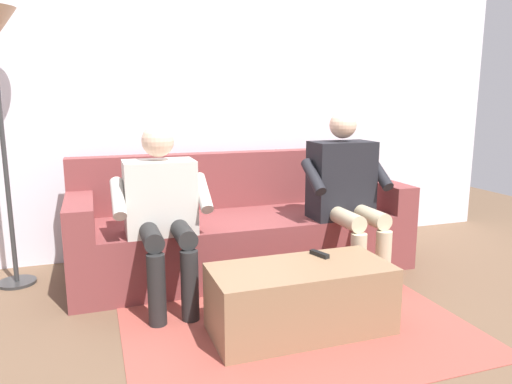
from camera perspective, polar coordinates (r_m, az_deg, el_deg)
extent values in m
plane|color=brown|center=(2.92, 2.66, -13.49)|extent=(8.00, 8.00, 0.00)
cube|color=silver|center=(3.87, -4.28, 10.97)|extent=(5.07, 0.06, 2.42)
cube|color=brown|center=(3.38, -1.09, -6.38)|extent=(2.00, 0.65, 0.40)
cube|color=brown|center=(3.69, -3.00, -1.54)|extent=(2.35, 0.14, 0.82)
cube|color=brown|center=(3.81, 14.68, -3.16)|extent=(0.17, 0.65, 0.60)
cube|color=brown|center=(3.20, -20.09, -6.22)|extent=(0.17, 0.65, 0.60)
cube|color=#8C6B4C|center=(2.58, 5.32, -12.56)|extent=(0.94, 0.44, 0.36)
cube|color=black|center=(3.33, 10.11, 1.43)|extent=(0.42, 0.25, 0.53)
sphere|color=beige|center=(3.29, 10.34, 7.88)|extent=(0.18, 0.18, 0.18)
cylinder|color=#C6B793|center=(3.24, 13.12, -2.71)|extent=(0.11, 0.41, 0.11)
cylinder|color=#C6B793|center=(3.15, 10.34, -2.99)|extent=(0.11, 0.41, 0.11)
cylinder|color=#C6B793|center=(3.15, 14.89, -8.05)|extent=(0.10, 0.10, 0.40)
cylinder|color=#C6B793|center=(3.06, 12.05, -8.51)|extent=(0.10, 0.10, 0.40)
cylinder|color=black|center=(3.38, 14.50, 2.22)|extent=(0.08, 0.27, 0.22)
cylinder|color=black|center=(3.14, 6.86, 1.82)|extent=(0.08, 0.27, 0.22)
cube|color=beige|center=(2.95, -11.37, -0.61)|extent=(0.42, 0.26, 0.45)
sphere|color=beige|center=(2.90, -11.63, 5.99)|extent=(0.19, 0.19, 0.19)
cylinder|color=black|center=(2.81, -8.85, -4.68)|extent=(0.11, 0.41, 0.11)
cylinder|color=black|center=(2.79, -12.51, -4.95)|extent=(0.11, 0.41, 0.11)
cylinder|color=black|center=(2.70, -7.90, -11.04)|extent=(0.10, 0.10, 0.40)
cylinder|color=black|center=(2.68, -11.75, -11.39)|extent=(0.10, 0.10, 0.40)
cylinder|color=beige|center=(2.91, -6.34, -0.10)|extent=(0.08, 0.27, 0.22)
cylinder|color=beige|center=(2.85, -16.12, -0.73)|extent=(0.08, 0.27, 0.22)
cube|color=black|center=(2.68, 7.57, -7.35)|extent=(0.07, 0.13, 0.02)
cube|color=#9E473D|center=(2.75, 4.27, -15.06)|extent=(1.82, 1.48, 0.01)
cylinder|color=#2D2D2D|center=(3.61, -26.59, -9.60)|extent=(0.24, 0.24, 0.02)
cylinder|color=#333333|center=(3.43, -27.75, 3.12)|extent=(0.03, 0.03, 1.63)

